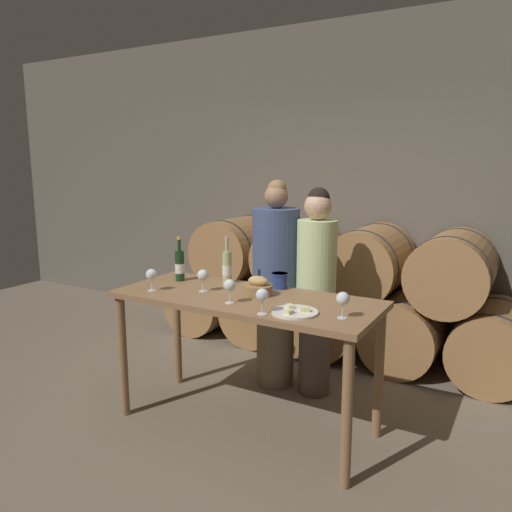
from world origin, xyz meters
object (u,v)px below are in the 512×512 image
object	(u,v)px
wine_glass_right	(262,296)
person_left	(276,284)
wine_bottle_red	(180,265)
bread_basket	(258,288)
wine_glass_left	(203,276)
wine_bottle_white	(227,267)
tasting_table	(245,313)
cheese_plate	(295,312)
wine_glass_far_right	(343,299)
blue_crock	(280,280)
wine_glass_center	(229,286)
wine_glass_far_left	(151,275)
person_right	(316,289)

from	to	relation	value
wine_glass_right	person_left	bearing A→B (deg)	113.25
wine_bottle_red	wine_glass_right	size ratio (longest dim) A/B	2.15
bread_basket	wine_glass_left	bearing A→B (deg)	-164.12
wine_bottle_white	wine_glass_right	xyz separation A→B (m)	(0.60, -0.55, -0.01)
wine_bottle_red	tasting_table	bearing A→B (deg)	-11.89
wine_bottle_white	cheese_plate	size ratio (longest dim) A/B	1.23
wine_glass_far_right	bread_basket	bearing A→B (deg)	163.40
person_left	blue_crock	world-z (taller)	person_left
bread_basket	person_left	bearing A→B (deg)	107.25
wine_bottle_white	cheese_plate	distance (m)	0.88
tasting_table	wine_glass_right	distance (m)	0.48
person_left	wine_glass_right	world-z (taller)	person_left
tasting_table	wine_bottle_white	xyz separation A→B (m)	(-0.31, 0.25, 0.24)
person_left	wine_glass_center	distance (m)	0.93
wine_bottle_red	cheese_plate	world-z (taller)	wine_bottle_red
wine_glass_right	wine_glass_far_right	world-z (taller)	same
wine_glass_far_left	tasting_table	bearing A→B (deg)	17.39
blue_crock	bread_basket	bearing A→B (deg)	-100.20
person_left	wine_glass_far_right	distance (m)	1.22
blue_crock	wine_glass_right	distance (m)	0.63
person_right	wine_glass_center	xyz separation A→B (m)	(-0.22, -0.90, 0.20)
blue_crock	wine_glass_right	world-z (taller)	wine_glass_right
wine_glass_center	wine_glass_far_right	world-z (taller)	same
person_right	wine_glass_right	xyz separation A→B (m)	(0.08, -1.00, 0.20)
wine_bottle_red	wine_glass_left	distance (m)	0.38
wine_bottle_red	blue_crock	bearing A→B (deg)	12.38
wine_glass_far_left	wine_glass_left	bearing A→B (deg)	26.69
person_right	wine_bottle_red	distance (m)	1.06
tasting_table	person_right	distance (m)	0.74
wine_bottle_red	wine_glass_right	distance (m)	1.04
wine_bottle_red	wine_glass_far_right	bearing A→B (deg)	-10.94
person_left	bread_basket	size ratio (longest dim) A/B	8.61
person_right	wine_glass_center	distance (m)	0.95
wine_glass_far_right	wine_glass_center	bearing A→B (deg)	-175.30
bread_basket	wine_glass_right	world-z (taller)	wine_glass_right
person_right	wine_glass_far_right	distance (m)	1.00
cheese_plate	wine_glass_center	xyz separation A→B (m)	(-0.46, -0.01, 0.10)
wine_bottle_red	wine_glass_right	world-z (taller)	wine_bottle_red
person_left	wine_bottle_white	xyz separation A→B (m)	(-0.17, -0.45, 0.21)
wine_glass_far_left	wine_glass_center	distance (m)	0.63
person_left	wine_bottle_red	world-z (taller)	person_left
wine_bottle_red	wine_glass_center	xyz separation A→B (m)	(0.65, -0.33, -0.00)
blue_crock	wine_glass_center	distance (m)	0.51
wine_glass_far_left	wine_glass_far_right	bearing A→B (deg)	2.91
wine_glass_center	person_right	bearing A→B (deg)	76.22
cheese_plate	wine_glass_right	bearing A→B (deg)	-144.80
person_left	person_right	bearing A→B (deg)	0.04
blue_crock	person_right	bearing A→B (deg)	74.44
wine_glass_left	person_left	bearing A→B (deg)	76.37
wine_bottle_red	wine_glass_center	world-z (taller)	wine_bottle_red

